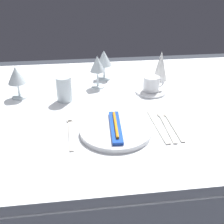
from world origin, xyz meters
TOP-DOWN VIEW (x-y plane):
  - ground_plane at (0.00, 0.00)m, footprint 6.00×6.00m
  - dining_table at (0.00, 0.00)m, footprint 1.80×1.11m
  - dinner_plate at (0.00, -0.25)m, footprint 0.25×0.25m
  - toothbrush_package at (0.00, -0.25)m, footprint 0.05×0.21m
  - fork_outer at (-0.16, -0.22)m, footprint 0.03×0.23m
  - dinner_knife at (0.16, -0.23)m, footprint 0.03×0.23m
  - spoon_soup at (0.19, -0.21)m, footprint 0.03×0.22m
  - spoon_dessert at (0.22, -0.20)m, footprint 0.03×0.22m
  - saucer_left at (0.21, 0.08)m, footprint 0.14×0.14m
  - coffee_cup_left at (0.21, 0.08)m, footprint 0.10×0.07m
  - wine_glass_centre at (-0.03, 0.17)m, footprint 0.07×0.07m
  - wine_glass_left at (-0.38, 0.10)m, footprint 0.08×0.08m
  - wine_glass_right at (0.01, 0.28)m, footprint 0.08×0.08m
  - drink_tumbler at (-0.18, 0.04)m, footprint 0.07×0.07m
  - napkin_folded at (0.29, 0.23)m, footprint 0.07×0.07m

SIDE VIEW (x-z plane):
  - ground_plane at x=0.00m, z-range 0.00..0.00m
  - dining_table at x=0.00m, z-range 0.29..1.03m
  - fork_outer at x=-0.16m, z-range 0.74..0.74m
  - dinner_knife at x=0.16m, z-range 0.74..0.74m
  - spoon_soup at x=0.19m, z-range 0.74..0.75m
  - spoon_dessert at x=0.22m, z-range 0.74..0.75m
  - saucer_left at x=0.21m, z-range 0.74..0.75m
  - dinner_plate at x=0.00m, z-range 0.74..0.76m
  - toothbrush_package at x=0.00m, z-range 0.75..0.78m
  - coffee_cup_left at x=0.21m, z-range 0.75..0.82m
  - drink_tumbler at x=-0.18m, z-range 0.73..0.84m
  - napkin_folded at x=0.29m, z-range 0.74..0.89m
  - wine_glass_left at x=-0.38m, z-range 0.77..0.91m
  - wine_glass_right at x=0.01m, z-range 0.77..0.92m
  - wine_glass_centre at x=-0.03m, z-range 0.77..0.92m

